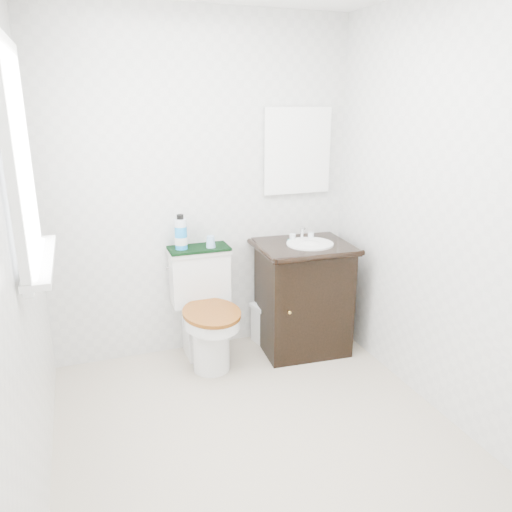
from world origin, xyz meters
TOP-DOWN VIEW (x-y plane):
  - floor at (0.00, 0.00)m, footprint 2.40×2.40m
  - wall_back at (0.00, 1.20)m, footprint 2.40×0.00m
  - wall_front at (0.00, -1.20)m, footprint 2.40×0.00m
  - wall_left at (-1.10, 0.00)m, footprint 0.00×2.40m
  - wall_right at (1.10, 0.00)m, footprint 0.00×2.40m
  - window at (-1.07, 0.25)m, footprint 0.02×0.70m
  - mirror at (0.71, 1.18)m, footprint 0.50×0.02m
  - toilet at (-0.07, 0.97)m, footprint 0.43×0.63m
  - vanity at (0.66, 0.90)m, footprint 0.68×0.60m
  - trash_bin at (0.45, 1.10)m, footprint 0.25×0.22m
  - towel at (-0.07, 1.09)m, footprint 0.42×0.22m
  - mouthwash_bottle at (-0.19, 1.09)m, footprint 0.08×0.08m
  - cup at (0.01, 1.06)m, footprint 0.07×0.07m
  - soap_bar at (0.61, 1.02)m, footprint 0.06×0.04m

SIDE VIEW (x-z plane):
  - floor at x=0.00m, z-range 0.00..0.00m
  - trash_bin at x=0.45m, z-range 0.00..0.31m
  - toilet at x=-0.07m, z-range -0.05..0.75m
  - vanity at x=0.66m, z-range -0.03..0.89m
  - towel at x=-0.07m, z-range 0.80..0.82m
  - soap_bar at x=0.61m, z-range 0.82..0.84m
  - cup at x=0.01m, z-range 0.82..0.90m
  - mouthwash_bottle at x=-0.19m, z-range 0.81..1.05m
  - wall_back at x=0.00m, z-range 0.00..2.40m
  - wall_front at x=0.00m, z-range 0.00..2.40m
  - wall_left at x=-1.10m, z-range 0.00..2.40m
  - wall_right at x=1.10m, z-range 0.00..2.40m
  - mirror at x=0.71m, z-range 1.15..1.75m
  - window at x=-1.07m, z-range 1.10..2.00m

